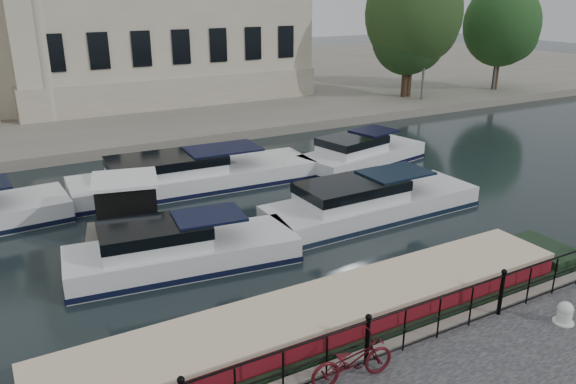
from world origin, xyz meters
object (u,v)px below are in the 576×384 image
at_px(mooring_bollard, 565,313).
at_px(narrowboat, 330,330).
at_px(bicycle, 352,360).
at_px(harbour_hut, 128,210).

bearing_deg(mooring_bollard, narrowboat, 151.09).
relative_size(bicycle, narrowboat, 0.11).
bearing_deg(bicycle, harbour_hut, 14.49).
distance_m(narrowboat, harbour_hut, 9.02).
bearing_deg(harbour_hut, bicycle, -67.08).
distance_m(bicycle, mooring_bollard, 5.67).
height_order(mooring_bollard, narrowboat, narrowboat).
xyz_separation_m(mooring_bollard, harbour_hut, (-7.41, 11.32, 0.15)).
xyz_separation_m(bicycle, mooring_bollard, (5.62, -0.75, -0.22)).
height_order(bicycle, narrowboat, bicycle).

